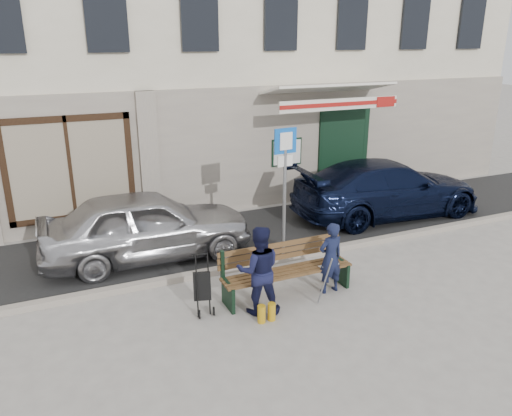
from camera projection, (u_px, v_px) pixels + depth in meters
ground at (296, 299)px, 8.77m from camera, size 80.00×80.00×0.00m
asphalt_lane at (232, 238)px, 11.45m from camera, size 60.00×3.20×0.01m
curb at (260, 263)px, 10.05m from camera, size 60.00×0.18×0.12m
building at (163, 16)px, 14.49m from camera, size 20.00×8.27×10.00m
car_silver at (147, 225)px, 10.20m from camera, size 4.29×1.81×1.45m
car_navy at (387, 188)px, 12.71m from camera, size 5.06×2.26×1.44m
parking_sign at (285, 173)px, 9.90m from camera, size 0.50×0.10×2.70m
bench at (285, 271)px, 8.77m from camera, size 2.40×1.17×0.98m
man at (330, 258)px, 8.82m from camera, size 0.50×0.35×1.32m
woman at (259, 270)px, 8.13m from camera, size 0.87×0.77×1.52m
stroller at (202, 287)px, 8.24m from camera, size 0.34×0.45×1.00m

